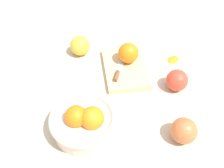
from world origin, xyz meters
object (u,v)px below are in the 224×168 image
object	(u,v)px
apple_front_center	(177,80)
cutting_board	(126,68)
knife	(119,70)
apple_front_left	(185,131)
bowl	(85,121)
apple_back_right	(80,46)
orange_on_board	(129,53)

from	to	relation	value
apple_front_center	cutting_board	bearing A→B (deg)	67.12
cutting_board	apple_front_center	world-z (taller)	apple_front_center
knife	apple_front_left	size ratio (longest dim) A/B	2.16
bowl	apple_front_left	bearing A→B (deg)	-91.32
bowl	apple_back_right	distance (m)	0.34
bowl	knife	bearing A→B (deg)	-19.70
apple_back_right	apple_front_center	distance (m)	0.37
bowl	cutting_board	xyz separation A→B (m)	(0.25, -0.10, -0.03)
orange_on_board	apple_front_center	size ratio (longest dim) A/B	1.01
cutting_board	orange_on_board	distance (m)	0.05
apple_front_left	apple_front_center	xyz separation A→B (m)	(0.19, -0.00, -0.00)
bowl	apple_front_left	xyz separation A→B (m)	(-0.01, -0.27, -0.01)
cutting_board	orange_on_board	bearing A→B (deg)	-14.32
knife	apple_front_left	distance (m)	0.30
cutting_board	apple_back_right	distance (m)	0.19
orange_on_board	cutting_board	bearing A→B (deg)	165.68
knife	apple_back_right	world-z (taller)	apple_back_right
apple_front_left	apple_back_right	bearing A→B (deg)	44.63
bowl	apple_front_left	distance (m)	0.27
apple_front_center	apple_back_right	bearing A→B (deg)	65.81
knife	apple_front_left	world-z (taller)	apple_front_left
bowl	orange_on_board	bearing A→B (deg)	-21.55
orange_on_board	apple_front_left	distance (m)	0.33
bowl	orange_on_board	xyz separation A→B (m)	(0.28, -0.11, 0.01)
apple_front_center	knife	bearing A→B (deg)	75.96
orange_on_board	bowl	bearing A→B (deg)	158.45
knife	bowl	bearing A→B (deg)	160.30
knife	apple_front_center	distance (m)	0.19
bowl	knife	xyz separation A→B (m)	(0.23, -0.08, -0.02)
orange_on_board	knife	distance (m)	0.07
knife	apple_front_center	world-z (taller)	apple_front_center
apple_back_right	apple_front_left	size ratio (longest dim) A/B	1.01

